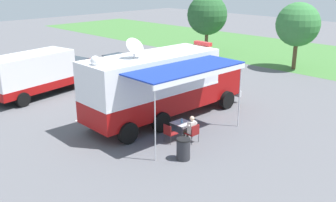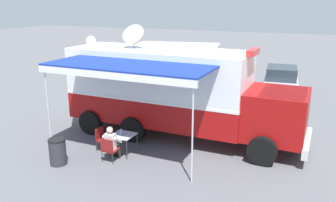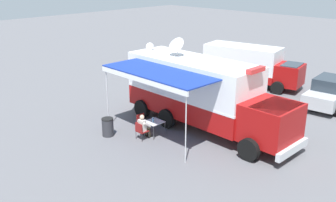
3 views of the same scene
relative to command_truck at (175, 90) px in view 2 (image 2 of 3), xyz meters
name	(u,v)px [view 2 (image 2 of 3)]	position (x,y,z in m)	size (l,w,h in m)	color
ground_plane	(159,133)	(-0.05, -0.75, -1.94)	(100.00, 100.00, 0.00)	#5B5B60
lot_stripe	(176,113)	(-2.90, -1.10, -1.94)	(0.12, 4.80, 0.01)	silver
command_truck	(175,90)	(0.00, 0.00, 0.00)	(4.99, 9.55, 4.53)	#9E0F0F
folding_table	(123,136)	(2.34, -1.07, -1.27)	(0.82, 0.82, 0.73)	silver
water_bottle	(121,132)	(2.37, -1.11, -1.11)	(0.07, 0.07, 0.22)	#4C99D8
folding_chair_at_table	(109,148)	(3.14, -1.16, -1.43)	(0.49, 0.49, 0.87)	maroon
folding_chair_beside_table	(102,137)	(2.38, -1.92, -1.43)	(0.49, 0.49, 0.87)	maroon
seated_responder	(112,142)	(2.95, -1.16, -1.29)	(0.67, 0.56, 1.25)	silver
trash_bin	(58,152)	(3.95, -2.67, -1.49)	(0.57, 0.57, 0.91)	#2D2D33
support_truck	(186,65)	(-8.40, -2.67, -0.56)	(3.27, 7.06, 2.70)	white
car_behind_truck	(281,83)	(-7.79, 3.29, -1.06)	(4.34, 2.30, 1.76)	#B2B5BA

